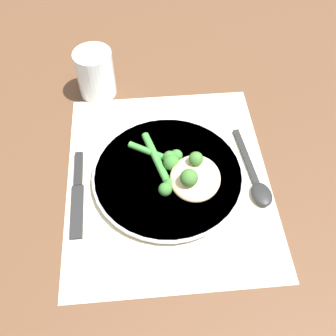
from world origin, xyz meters
The scene contains 11 objects.
ground_plane centered at (0.00, 0.00, 0.00)m, with size 3.00×3.00×0.00m, color brown.
placemat centered at (0.00, 0.00, 0.00)m, with size 0.41×0.35×0.00m.
plate centered at (0.00, 0.00, 0.01)m, with size 0.26×0.26×0.01m.
chicken_fillet centered at (-0.02, -0.04, 0.03)m, with size 0.11×0.10×0.03m.
pesto_dollop_primary centered at (-0.04, -0.03, 0.05)m, with size 0.03×0.03×0.03m.
pesto_dollop_secondary centered at (0.00, -0.05, 0.05)m, with size 0.02×0.02×0.02m.
broccoli_stalk_front centered at (0.00, 0.01, 0.03)m, with size 0.14×0.05×0.02m.
broccoli_stalk_left centered at (0.02, 0.00, 0.03)m, with size 0.07×0.10×0.03m.
knife centered at (-0.02, 0.16, 0.01)m, with size 0.17×0.02×0.01m.
spoon centered at (-0.03, -0.15, 0.01)m, with size 0.18×0.04×0.01m.
water_glass centered at (0.24, 0.13, 0.05)m, with size 0.08×0.08×0.10m.
Camera 1 is at (-0.39, 0.03, 0.57)m, focal length 42.00 mm.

